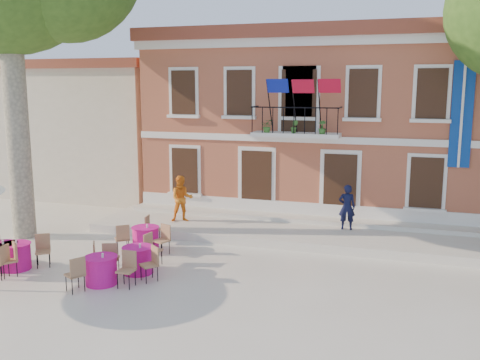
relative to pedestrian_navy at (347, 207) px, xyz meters
name	(u,v)px	position (x,y,z in m)	size (l,w,h in m)	color
ground	(187,270)	(-4.00, -4.82, -1.10)	(90.00, 90.00, 0.00)	beige
main_building	(316,120)	(-2.00, 5.17, 2.68)	(13.50, 9.59, 7.50)	#A5563B
neighbor_west	(102,125)	(-13.50, 6.18, 2.12)	(9.40, 9.40, 6.40)	beige
terrace	(288,232)	(-2.00, -0.42, -0.95)	(14.00, 3.40, 0.30)	silver
pedestrian_navy	(347,207)	(0.00, 0.00, 0.00)	(0.58, 0.38, 1.59)	black
pedestrian_orange	(182,199)	(-5.93, -0.72, 0.06)	(0.83, 0.65, 1.71)	orange
cafe_table_0	(16,255)	(-8.77, -6.23, -0.67)	(1.86, 1.70, 0.95)	#E61589
cafe_table_1	(101,269)	(-5.76, -6.52, -0.67)	(1.64, 1.87, 0.95)	#E61589
cafe_table_2	(2,255)	(-9.15, -6.33, -0.68)	(1.79, 1.49, 0.95)	#E61589
cafe_table_3	(146,237)	(-6.03, -3.43, -0.67)	(1.85, 1.74, 0.95)	#E61589
cafe_table_4	(138,258)	(-5.23, -5.44, -0.67)	(1.85, 1.75, 0.95)	#E61589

